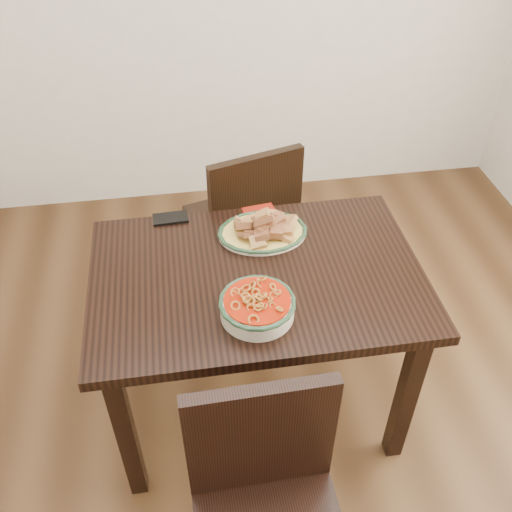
{
  "coord_description": "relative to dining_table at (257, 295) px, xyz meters",
  "views": [
    {
      "loc": [
        -0.27,
        -1.31,
        2.08
      ],
      "look_at": [
        -0.04,
        0.14,
        0.81
      ],
      "focal_mm": 40.0,
      "sensor_mm": 36.0,
      "label": 1
    }
  ],
  "objects": [
    {
      "name": "dining_table",
      "position": [
        0.0,
        0.0,
        0.0
      ],
      "size": [
        1.15,
        0.76,
        0.75
      ],
      "color": "black",
      "rests_on": "ground"
    },
    {
      "name": "noodle_bowl",
      "position": [
        -0.03,
        -0.19,
        0.15
      ],
      "size": [
        0.25,
        0.25,
        0.08
      ],
      "color": "beige",
      "rests_on": "dining_table"
    },
    {
      "name": "chair_far",
      "position": [
        0.05,
        0.63,
        -0.15
      ],
      "size": [
        0.52,
        0.52,
        0.89
      ],
      "rotation": [
        0.0,
        0.0,
        3.43
      ],
      "color": "black",
      "rests_on": "ground"
    },
    {
      "name": "fish_plate",
      "position": [
        0.05,
        0.2,
        0.15
      ],
      "size": [
        0.33,
        0.25,
        0.11
      ],
      "color": "beige",
      "rests_on": "dining_table"
    },
    {
      "name": "napkin",
      "position": [
        0.06,
        0.33,
        0.11
      ],
      "size": [
        0.14,
        0.12,
        0.01
      ],
      "primitive_type": "cube",
      "rotation": [
        0.0,
        0.0,
        0.14
      ],
      "color": "maroon",
      "rests_on": "dining_table"
    },
    {
      "name": "chair_near",
      "position": [
        -0.08,
        -0.69,
        -0.15
      ],
      "size": [
        0.43,
        0.43,
        0.89
      ],
      "rotation": [
        0.0,
        0.0,
        0.02
      ],
      "color": "black",
      "rests_on": "ground"
    },
    {
      "name": "floor",
      "position": [
        0.04,
        -0.12,
        -0.65
      ],
      "size": [
        3.5,
        3.5,
        0.0
      ],
      "primitive_type": "plane",
      "color": "#3B2412",
      "rests_on": "ground"
    },
    {
      "name": "smartphone",
      "position": [
        -0.28,
        0.35,
        0.11
      ],
      "size": [
        0.14,
        0.08,
        0.01
      ],
      "primitive_type": "cube",
      "rotation": [
        0.0,
        0.0,
        0.04
      ],
      "color": "black",
      "rests_on": "dining_table"
    }
  ]
}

